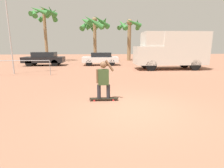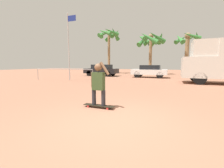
{
  "view_description": "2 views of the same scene",
  "coord_description": "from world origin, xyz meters",
  "px_view_note": "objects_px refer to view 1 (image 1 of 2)",
  "views": [
    {
      "loc": [
        -1.06,
        -5.4,
        2.04
      ],
      "look_at": [
        -0.6,
        1.26,
        0.59
      ],
      "focal_mm": 28.0,
      "sensor_mm": 36.0,
      "label": 1
    },
    {
      "loc": [
        1.31,
        -3.4,
        1.47
      ],
      "look_at": [
        -0.81,
        1.94,
        0.71
      ],
      "focal_mm": 24.0,
      "sensor_mm": 36.0,
      "label": 2
    }
  ],
  "objects_px": {
    "parked_car_black": "(44,58)",
    "flagpole": "(10,27)",
    "skateboard": "(104,99)",
    "palm_tree_far_left": "(44,16)",
    "parked_car_white": "(101,58)",
    "palm_tree_center_background": "(95,24)",
    "person_skateboarder": "(103,78)",
    "camper_van": "(172,49)",
    "palm_tree_near_van": "(129,28)"
  },
  "relations": [
    {
      "from": "camper_van",
      "to": "palm_tree_center_background",
      "type": "relative_size",
      "value": 1.02
    },
    {
      "from": "parked_car_black",
      "to": "palm_tree_center_background",
      "type": "height_order",
      "value": "palm_tree_center_background"
    },
    {
      "from": "camper_van",
      "to": "parked_car_black",
      "type": "relative_size",
      "value": 1.48
    },
    {
      "from": "palm_tree_near_van",
      "to": "parked_car_black",
      "type": "bearing_deg",
      "value": -149.28
    },
    {
      "from": "skateboard",
      "to": "palm_tree_far_left",
      "type": "relative_size",
      "value": 0.15
    },
    {
      "from": "camper_van",
      "to": "palm_tree_center_background",
      "type": "distance_m",
      "value": 12.21
    },
    {
      "from": "camper_van",
      "to": "palm_tree_near_van",
      "type": "xyz_separation_m",
      "value": [
        -2.16,
        9.93,
        2.74
      ]
    },
    {
      "from": "person_skateboarder",
      "to": "palm_tree_center_background",
      "type": "bearing_deg",
      "value": 92.19
    },
    {
      "from": "camper_van",
      "to": "flagpole",
      "type": "height_order",
      "value": "flagpole"
    },
    {
      "from": "palm_tree_near_van",
      "to": "person_skateboarder",
      "type": "bearing_deg",
      "value": -102.16
    },
    {
      "from": "parked_car_black",
      "to": "palm_tree_center_background",
      "type": "xyz_separation_m",
      "value": [
        5.35,
        5.63,
        4.16
      ]
    },
    {
      "from": "parked_car_white",
      "to": "flagpole",
      "type": "height_order",
      "value": "flagpole"
    },
    {
      "from": "skateboard",
      "to": "person_skateboarder",
      "type": "relative_size",
      "value": 0.74
    },
    {
      "from": "parked_car_black",
      "to": "flagpole",
      "type": "xyz_separation_m",
      "value": [
        -0.43,
        -5.77,
        2.6
      ]
    },
    {
      "from": "flagpole",
      "to": "person_skateboarder",
      "type": "bearing_deg",
      "value": -47.3
    },
    {
      "from": "skateboard",
      "to": "parked_car_white",
      "type": "bearing_deg",
      "value": 90.19
    },
    {
      "from": "palm_tree_near_van",
      "to": "skateboard",
      "type": "bearing_deg",
      "value": -102.16
    },
    {
      "from": "parked_car_white",
      "to": "palm_tree_near_van",
      "type": "xyz_separation_m",
      "value": [
        4.09,
        6.14,
        3.77
      ]
    },
    {
      "from": "parked_car_black",
      "to": "flagpole",
      "type": "height_order",
      "value": "flagpole"
    },
    {
      "from": "palm_tree_center_background",
      "to": "flagpole",
      "type": "height_order",
      "value": "palm_tree_center_background"
    },
    {
      "from": "person_skateboarder",
      "to": "palm_tree_far_left",
      "type": "distance_m",
      "value": 20.22
    },
    {
      "from": "skateboard",
      "to": "palm_tree_far_left",
      "type": "distance_m",
      "value": 20.43
    },
    {
      "from": "palm_tree_center_background",
      "to": "flagpole",
      "type": "distance_m",
      "value": 12.88
    },
    {
      "from": "camper_van",
      "to": "palm_tree_far_left",
      "type": "xyz_separation_m",
      "value": [
        -13.48,
        9.3,
        4.16
      ]
    },
    {
      "from": "parked_car_white",
      "to": "palm_tree_far_left",
      "type": "xyz_separation_m",
      "value": [
        -7.23,
        5.51,
        5.18
      ]
    },
    {
      "from": "person_skateboarder",
      "to": "parked_car_black",
      "type": "relative_size",
      "value": 0.35
    },
    {
      "from": "person_skateboarder",
      "to": "palm_tree_near_van",
      "type": "distance_m",
      "value": 19.58
    },
    {
      "from": "palm_tree_center_background",
      "to": "palm_tree_near_van",
      "type": "bearing_deg",
      "value": 4.54
    },
    {
      "from": "palm_tree_near_van",
      "to": "palm_tree_center_background",
      "type": "distance_m",
      "value": 4.79
    },
    {
      "from": "flagpole",
      "to": "parked_car_white",
      "type": "bearing_deg",
      "value": 41.19
    },
    {
      "from": "person_skateboarder",
      "to": "palm_tree_far_left",
      "type": "relative_size",
      "value": 0.21
    },
    {
      "from": "palm_tree_far_left",
      "to": "person_skateboarder",
      "type": "bearing_deg",
      "value": -68.22
    },
    {
      "from": "palm_tree_far_left",
      "to": "parked_car_black",
      "type": "bearing_deg",
      "value": -77.3
    },
    {
      "from": "flagpole",
      "to": "skateboard",
      "type": "bearing_deg",
      "value": -47.29
    },
    {
      "from": "camper_van",
      "to": "parked_car_black",
      "type": "bearing_deg",
      "value": 162.28
    },
    {
      "from": "skateboard",
      "to": "palm_tree_far_left",
      "type": "xyz_separation_m",
      "value": [
        -7.27,
        18.18,
        5.85
      ]
    },
    {
      "from": "person_skateboarder",
      "to": "palm_tree_center_background",
      "type": "xyz_separation_m",
      "value": [
        -0.7,
        18.43,
        4.04
      ]
    },
    {
      "from": "camper_van",
      "to": "parked_car_black",
      "type": "distance_m",
      "value": 12.92
    },
    {
      "from": "camper_van",
      "to": "palm_tree_center_background",
      "type": "xyz_separation_m",
      "value": [
        -6.92,
        9.55,
        3.16
      ]
    },
    {
      "from": "camper_van",
      "to": "parked_car_black",
      "type": "height_order",
      "value": "camper_van"
    },
    {
      "from": "parked_car_white",
      "to": "parked_car_black",
      "type": "height_order",
      "value": "parked_car_black"
    },
    {
      "from": "parked_car_black",
      "to": "palm_tree_far_left",
      "type": "xyz_separation_m",
      "value": [
        -1.21,
        5.38,
        5.16
      ]
    },
    {
      "from": "skateboard",
      "to": "parked_car_black",
      "type": "distance_m",
      "value": 14.18
    },
    {
      "from": "skateboard",
      "to": "flagpole",
      "type": "bearing_deg",
      "value": 132.71
    },
    {
      "from": "camper_van",
      "to": "palm_tree_near_van",
      "type": "bearing_deg",
      "value": 102.3
    },
    {
      "from": "skateboard",
      "to": "camper_van",
      "type": "distance_m",
      "value": 10.97
    },
    {
      "from": "parked_car_black",
      "to": "flagpole",
      "type": "bearing_deg",
      "value": -94.29
    },
    {
      "from": "camper_van",
      "to": "parked_car_white",
      "type": "height_order",
      "value": "camper_van"
    },
    {
      "from": "skateboard",
      "to": "person_skateboarder",
      "type": "height_order",
      "value": "person_skateboarder"
    },
    {
      "from": "parked_car_black",
      "to": "palm_tree_far_left",
      "type": "distance_m",
      "value": 7.55
    }
  ]
}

